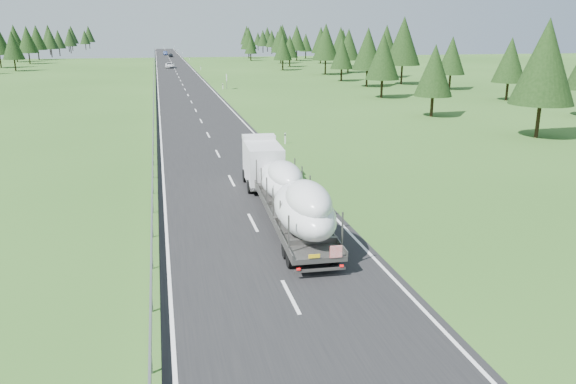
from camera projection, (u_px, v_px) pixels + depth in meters
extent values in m
plane|color=#2C551C|center=(290.00, 297.00, 22.00)|extent=(400.00, 400.00, 0.00)
cube|color=black|center=(180.00, 80.00, 115.61)|extent=(10.00, 400.00, 0.02)
cube|color=slate|center=(154.00, 78.00, 114.31)|extent=(0.08, 400.00, 0.32)
cylinder|color=slate|center=(151.00, 304.00, 20.78)|extent=(0.10, 0.10, 0.60)
cube|color=silver|center=(285.00, 138.00, 51.34)|extent=(0.12, 0.07, 1.00)
cube|color=black|center=(285.00, 135.00, 51.25)|extent=(0.13, 0.08, 0.12)
cube|color=silver|center=(223.00, 86.00, 98.14)|extent=(0.12, 0.07, 1.00)
cube|color=black|center=(223.00, 85.00, 98.06)|extent=(0.13, 0.08, 0.12)
cube|color=silver|center=(201.00, 68.00, 144.95)|extent=(0.12, 0.07, 1.00)
cube|color=black|center=(201.00, 67.00, 144.86)|extent=(0.13, 0.08, 0.12)
cube|color=silver|center=(189.00, 59.00, 191.75)|extent=(0.12, 0.07, 1.00)
cube|color=black|center=(189.00, 58.00, 191.66)|extent=(0.13, 0.08, 0.12)
cube|color=silver|center=(183.00, 53.00, 238.56)|extent=(0.12, 0.07, 1.00)
cube|color=black|center=(183.00, 52.00, 238.47)|extent=(0.13, 0.08, 0.12)
cube|color=silver|center=(178.00, 49.00, 285.36)|extent=(0.12, 0.07, 1.00)
cube|color=black|center=(178.00, 48.00, 285.27)|extent=(0.13, 0.08, 0.12)
cube|color=silver|center=(175.00, 46.00, 332.17)|extent=(0.12, 0.07, 1.00)
cube|color=black|center=(175.00, 46.00, 332.08)|extent=(0.13, 0.08, 0.12)
cylinder|color=slate|center=(227.00, 83.00, 98.16)|extent=(0.08, 0.08, 2.00)
cube|color=silver|center=(227.00, 78.00, 97.88)|extent=(0.05, 0.90, 1.20)
cylinder|color=black|center=(507.00, 90.00, 82.49)|extent=(0.36, 0.36, 3.10)
cone|color=black|center=(510.00, 60.00, 81.29)|extent=(4.82, 4.82, 6.46)
cylinder|color=black|center=(450.00, 81.00, 97.36)|extent=(0.36, 0.36, 3.07)
cone|color=black|center=(452.00, 55.00, 96.17)|extent=(4.78, 4.78, 6.41)
cylinder|color=black|center=(402.00, 73.00, 106.46)|extent=(0.36, 0.36, 4.26)
cone|color=black|center=(403.00, 41.00, 104.81)|extent=(6.63, 6.63, 8.87)
cylinder|color=black|center=(385.00, 69.00, 121.57)|extent=(0.36, 0.36, 3.78)
cone|color=black|center=(386.00, 44.00, 120.11)|extent=(5.88, 5.88, 7.88)
cylinder|color=black|center=(348.00, 65.00, 135.44)|extent=(0.36, 0.36, 3.53)
cone|color=black|center=(349.00, 44.00, 134.08)|extent=(5.49, 5.49, 7.36)
cylinder|color=black|center=(340.00, 62.00, 148.07)|extent=(0.36, 0.36, 3.70)
cone|color=black|center=(341.00, 42.00, 146.64)|extent=(5.75, 5.75, 7.70)
cylinder|color=black|center=(342.00, 60.00, 159.01)|extent=(0.36, 0.36, 3.46)
cone|color=black|center=(343.00, 43.00, 157.67)|extent=(5.37, 5.37, 7.20)
cylinder|color=black|center=(321.00, 57.00, 171.92)|extent=(0.36, 0.36, 3.72)
cone|color=black|center=(321.00, 40.00, 170.48)|extent=(5.78, 5.78, 7.74)
cylinder|color=black|center=(297.00, 55.00, 187.67)|extent=(0.36, 0.36, 3.91)
cone|color=black|center=(297.00, 38.00, 186.15)|extent=(6.08, 6.08, 8.15)
cylinder|color=black|center=(306.00, 54.00, 200.45)|extent=(0.36, 0.36, 2.99)
cone|color=black|center=(306.00, 42.00, 199.30)|extent=(4.65, 4.65, 6.23)
cylinder|color=black|center=(278.00, 53.00, 209.86)|extent=(0.36, 0.36, 3.23)
cone|color=black|center=(278.00, 41.00, 208.61)|extent=(5.03, 5.03, 6.74)
cylinder|color=black|center=(282.00, 50.00, 228.64)|extent=(0.36, 0.36, 4.14)
cone|color=black|center=(282.00, 35.00, 227.04)|extent=(6.44, 6.44, 8.62)
cylinder|color=black|center=(272.00, 50.00, 238.22)|extent=(0.36, 0.36, 3.40)
cone|color=black|center=(272.00, 38.00, 236.90)|extent=(5.28, 5.28, 7.07)
cylinder|color=black|center=(263.00, 49.00, 251.00)|extent=(0.36, 0.36, 3.40)
cone|color=black|center=(263.00, 38.00, 249.68)|extent=(5.29, 5.29, 7.08)
cylinder|color=black|center=(267.00, 47.00, 263.25)|extent=(0.36, 0.36, 3.84)
cone|color=black|center=(267.00, 36.00, 261.76)|extent=(5.97, 5.97, 8.00)
cylinder|color=black|center=(258.00, 47.00, 279.89)|extent=(0.36, 0.36, 2.99)
cone|color=black|center=(258.00, 39.00, 278.73)|extent=(4.66, 4.66, 6.24)
cylinder|color=black|center=(245.00, 47.00, 290.20)|extent=(0.36, 0.36, 3.03)
cone|color=black|center=(245.00, 38.00, 289.03)|extent=(4.71, 4.71, 6.30)
cylinder|color=black|center=(247.00, 45.00, 304.67)|extent=(0.36, 0.36, 3.49)
cone|color=black|center=(247.00, 36.00, 303.32)|extent=(5.43, 5.43, 7.27)
cylinder|color=black|center=(247.00, 44.00, 320.52)|extent=(0.36, 0.36, 4.15)
cone|color=black|center=(247.00, 33.00, 318.91)|extent=(6.45, 6.45, 8.64)
cylinder|color=black|center=(538.00, 118.00, 53.83)|extent=(0.36, 0.36, 3.82)
cone|color=black|center=(545.00, 61.00, 52.35)|extent=(5.94, 5.94, 7.96)
cylinder|color=black|center=(432.00, 104.00, 67.10)|extent=(0.36, 0.36, 2.90)
cone|color=black|center=(434.00, 70.00, 65.98)|extent=(4.51, 4.51, 6.04)
cylinder|color=black|center=(382.00, 87.00, 85.44)|extent=(0.36, 0.36, 3.30)
cone|color=black|center=(383.00, 56.00, 84.16)|extent=(5.13, 5.13, 6.87)
cylinder|color=black|center=(367.00, 77.00, 102.03)|extent=(0.36, 0.36, 3.58)
cone|color=black|center=(368.00, 49.00, 100.64)|extent=(5.57, 5.57, 7.45)
cylinder|color=black|center=(341.00, 74.00, 113.28)|extent=(0.36, 0.36, 2.92)
cone|color=black|center=(342.00, 53.00, 112.15)|extent=(4.54, 4.54, 6.08)
cylinder|color=black|center=(325.00, 66.00, 129.41)|extent=(0.36, 0.36, 3.91)
cone|color=black|center=(326.00, 42.00, 127.90)|extent=(6.08, 6.08, 8.15)
cylinder|color=black|center=(283.00, 64.00, 143.42)|extent=(0.36, 0.36, 3.04)
cone|color=black|center=(283.00, 47.00, 142.24)|extent=(4.74, 4.74, 6.34)
cylinder|color=black|center=(290.00, 61.00, 156.74)|extent=(0.36, 0.36, 2.97)
cone|color=black|center=(290.00, 46.00, 155.59)|extent=(4.62, 4.62, 6.18)
cylinder|color=black|center=(281.00, 57.00, 172.16)|extent=(0.36, 0.36, 3.87)
cone|color=black|center=(281.00, 39.00, 170.66)|extent=(6.02, 6.02, 8.07)
cylinder|color=black|center=(251.00, 57.00, 187.92)|extent=(0.36, 0.36, 2.69)
cone|color=black|center=(251.00, 45.00, 186.88)|extent=(4.19, 4.19, 5.61)
cylinder|color=black|center=(249.00, 53.00, 203.58)|extent=(0.36, 0.36, 3.75)
cone|color=black|center=(249.00, 38.00, 202.13)|extent=(5.83, 5.83, 7.80)
cylinder|color=black|center=(15.00, 64.00, 140.56)|extent=(0.36, 0.36, 3.36)
cone|color=black|center=(12.00, 45.00, 139.26)|extent=(5.22, 5.22, 6.99)
cylinder|color=black|center=(0.00, 60.00, 152.44)|extent=(0.36, 0.36, 4.10)
cylinder|color=black|center=(29.00, 57.00, 169.79)|extent=(0.36, 0.36, 3.83)
cone|color=black|center=(27.00, 39.00, 168.31)|extent=(5.95, 5.95, 7.97)
cylinder|color=black|center=(17.00, 56.00, 179.77)|extent=(0.36, 0.36, 3.96)
cone|color=black|center=(14.00, 38.00, 178.23)|extent=(6.17, 6.17, 8.26)
cylinder|color=black|center=(38.00, 54.00, 191.81)|extent=(0.36, 0.36, 3.97)
cone|color=black|center=(36.00, 37.00, 190.28)|extent=(6.17, 6.17, 8.27)
cylinder|color=black|center=(52.00, 52.00, 209.75)|extent=(0.36, 0.36, 3.59)
cone|color=black|center=(50.00, 39.00, 208.36)|extent=(5.59, 5.59, 7.49)
cylinder|color=black|center=(60.00, 52.00, 220.00)|extent=(0.36, 0.36, 3.40)
cone|color=black|center=(58.00, 39.00, 218.69)|extent=(5.28, 5.28, 7.08)
cylinder|color=black|center=(50.00, 50.00, 231.71)|extent=(0.36, 0.36, 4.11)
cone|color=black|center=(48.00, 35.00, 230.12)|extent=(6.39, 6.39, 8.55)
cylinder|color=black|center=(71.00, 49.00, 244.56)|extent=(0.36, 0.36, 3.61)
cone|color=black|center=(70.00, 37.00, 243.16)|extent=(5.61, 5.61, 7.51)
cylinder|color=black|center=(69.00, 49.00, 260.78)|extent=(0.36, 0.36, 2.94)
cone|color=black|center=(68.00, 40.00, 259.64)|extent=(4.57, 4.57, 6.13)
cylinder|color=black|center=(73.00, 47.00, 271.96)|extent=(0.36, 0.36, 4.07)
cone|color=black|center=(71.00, 35.00, 270.38)|extent=(6.33, 6.33, 8.47)
cylinder|color=black|center=(86.00, 46.00, 286.80)|extent=(0.36, 0.36, 3.34)
cone|color=black|center=(85.00, 37.00, 285.50)|extent=(5.20, 5.20, 6.96)
cylinder|color=black|center=(90.00, 45.00, 302.16)|extent=(0.36, 0.36, 4.10)
cone|color=black|center=(89.00, 34.00, 300.57)|extent=(6.38, 6.38, 8.54)
cube|color=silver|center=(263.00, 163.00, 36.81)|extent=(2.39, 4.50, 2.47)
cube|color=black|center=(257.00, 149.00, 38.79)|extent=(2.03, 0.16, 1.24)
cube|color=silver|center=(258.00, 137.00, 38.24)|extent=(2.25, 1.15, 0.26)
cube|color=#595754|center=(266.00, 184.00, 36.31)|extent=(2.32, 2.74, 0.22)
cylinder|color=black|center=(244.00, 176.00, 38.42)|extent=(0.35, 0.89, 0.88)
cylinder|color=black|center=(273.00, 174.00, 38.86)|extent=(0.35, 0.89, 0.88)
cylinder|color=black|center=(251.00, 187.00, 35.78)|extent=(0.35, 0.89, 0.88)
cylinder|color=black|center=(282.00, 185.00, 36.21)|extent=(0.35, 0.89, 0.88)
cube|color=#595754|center=(292.00, 215.00, 29.20)|extent=(2.90, 12.44, 0.23)
cube|color=#595754|center=(270.00, 212.00, 28.89)|extent=(0.57, 12.35, 0.21)
cube|color=#595754|center=(314.00, 209.00, 29.39)|extent=(0.57, 12.35, 0.21)
cube|color=#595754|center=(294.00, 234.00, 23.73)|extent=(0.06, 0.06, 1.68)
cube|color=#595754|center=(347.00, 230.00, 24.23)|extent=(0.06, 0.06, 1.68)
cube|color=#595754|center=(283.00, 218.00, 25.71)|extent=(0.06, 0.06, 1.68)
cube|color=#595754|center=(332.00, 215.00, 26.21)|extent=(0.06, 0.06, 1.68)
cube|color=#595754|center=(274.00, 205.00, 27.69)|extent=(0.06, 0.06, 1.68)
cube|color=#595754|center=(320.00, 202.00, 28.19)|extent=(0.06, 0.06, 1.68)
cube|color=#595754|center=(266.00, 193.00, 29.67)|extent=(0.06, 0.06, 1.68)
cube|color=#595754|center=(309.00, 190.00, 30.18)|extent=(0.06, 0.06, 1.68)
cube|color=#595754|center=(259.00, 183.00, 31.66)|extent=(0.06, 0.06, 1.68)
cube|color=#595754|center=(299.00, 180.00, 32.16)|extent=(0.06, 0.06, 1.68)
cube|color=#595754|center=(253.00, 174.00, 33.64)|extent=(0.06, 0.06, 1.68)
cube|color=#595754|center=(291.00, 172.00, 34.14)|extent=(0.06, 0.06, 1.68)
cylinder|color=black|center=(296.00, 258.00, 24.63)|extent=(0.39, 0.90, 0.88)
cylinder|color=black|center=(338.00, 254.00, 25.05)|extent=(0.39, 0.90, 0.88)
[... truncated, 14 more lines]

